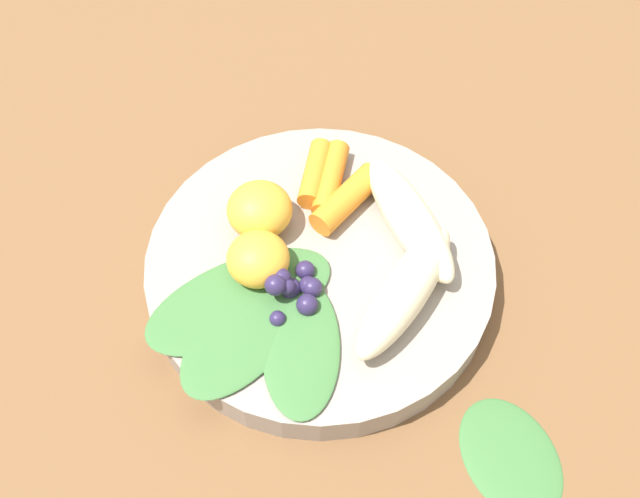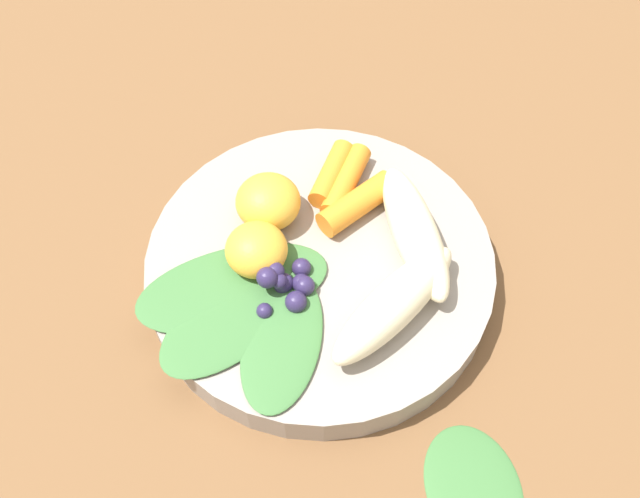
{
  "view_description": "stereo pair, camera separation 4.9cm",
  "coord_description": "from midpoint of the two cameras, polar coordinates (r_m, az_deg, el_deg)",
  "views": [
    {
      "loc": [
        -0.15,
        0.23,
        0.44
      ],
      "look_at": [
        0.0,
        0.0,
        0.04
      ],
      "focal_mm": 40.02,
      "sensor_mm": 36.0,
      "label": 1
    },
    {
      "loc": [
        -0.19,
        0.2,
        0.44
      ],
      "look_at": [
        0.0,
        0.0,
        0.04
      ],
      "focal_mm": 40.02,
      "sensor_mm": 36.0,
      "label": 2
    }
  ],
  "objects": [
    {
      "name": "carrot_mid_right",
      "position": [
        0.53,
        -3.01,
        5.88
      ],
      "size": [
        0.04,
        0.06,
        0.02
      ],
      "primitive_type": "cylinder",
      "rotation": [
        0.0,
        1.57,
        5.12
      ],
      "color": "orange",
      "rests_on": "bowl"
    },
    {
      "name": "banana_peeled_left",
      "position": [
        0.5,
        4.37,
        2.25
      ],
      "size": [
        0.11,
        0.09,
        0.03
      ],
      "primitive_type": "ellipsoid",
      "rotation": [
        0.0,
        0.0,
        5.72
      ],
      "color": "beige",
      "rests_on": "bowl"
    },
    {
      "name": "bowl",
      "position": [
        0.51,
        -2.75,
        -1.68
      ],
      "size": [
        0.25,
        0.25,
        0.03
      ],
      "primitive_type": "cylinder",
      "color": "gray",
      "rests_on": "ground_plane"
    },
    {
      "name": "banana_peeled_right",
      "position": [
        0.46,
        3.64,
        -3.89
      ],
      "size": [
        0.03,
        0.12,
        0.03
      ],
      "primitive_type": "ellipsoid",
      "rotation": [
        0.0,
        0.0,
        4.73
      ],
      "color": "beige",
      "rests_on": "bowl"
    },
    {
      "name": "ground_plane",
      "position": [
        0.52,
        -2.69,
        -2.48
      ],
      "size": [
        2.4,
        2.4,
        0.0
      ],
      "primitive_type": "plane",
      "color": "brown"
    },
    {
      "name": "orange_segment_near",
      "position": [
        0.48,
        -7.88,
        -1.01
      ],
      "size": [
        0.04,
        0.04,
        0.03
      ],
      "primitive_type": "ellipsoid",
      "color": "#F4A833",
      "rests_on": "bowl"
    },
    {
      "name": "kale_leaf_right",
      "position": [
        0.47,
        -8.82,
        -6.59
      ],
      "size": [
        0.06,
        0.12,
        0.0
      ],
      "primitive_type": "ellipsoid",
      "rotation": [
        0.0,
        0.0,
        7.82
      ],
      "color": "#3D7038",
      "rests_on": "bowl"
    },
    {
      "name": "kale_leaf_rear",
      "position": [
        0.46,
        -4.59,
        -7.94
      ],
      "size": [
        0.1,
        0.11,
        0.0
      ],
      "primitive_type": "ellipsoid",
      "rotation": [
        0.0,
        0.0,
        8.45
      ],
      "color": "#3D7038",
      "rests_on": "bowl"
    },
    {
      "name": "carrot_mid_left",
      "position": [
        0.53,
        -1.78,
        5.46
      ],
      "size": [
        0.04,
        0.06,
        0.02
      ],
      "primitive_type": "cylinder",
      "rotation": [
        0.0,
        1.57,
        5.1
      ],
      "color": "orange",
      "rests_on": "bowl"
    },
    {
      "name": "carrot_front",
      "position": [
        0.51,
        -0.57,
        3.83
      ],
      "size": [
        0.03,
        0.06,
        0.02
      ],
      "primitive_type": "cylinder",
      "rotation": [
        0.0,
        1.57,
        4.61
      ],
      "color": "orange",
      "rests_on": "bowl"
    },
    {
      "name": "orange_segment_far",
      "position": [
        0.5,
        -7.5,
        3.07
      ],
      "size": [
        0.05,
        0.05,
        0.03
      ],
      "primitive_type": "ellipsoid",
      "color": "#F4A833",
      "rests_on": "bowl"
    },
    {
      "name": "kale_leaf_stray",
      "position": [
        0.47,
        12.11,
        -16.11
      ],
      "size": [
        0.1,
        0.09,
        0.01
      ],
      "primitive_type": "ellipsoid",
      "rotation": [
        0.0,
        0.0,
        2.53
      ],
      "color": "#3D7038",
      "rests_on": "ground_plane"
    },
    {
      "name": "kale_leaf_left",
      "position": [
        0.48,
        -9.32,
        -4.25
      ],
      "size": [
        0.12,
        0.15,
        0.0
      ],
      "primitive_type": "ellipsoid",
      "rotation": [
        0.0,
        0.0,
        7.36
      ],
      "color": "#3D7038",
      "rests_on": "bowl"
    },
    {
      "name": "blueberry_pile",
      "position": [
        0.47,
        -4.96,
        -3.4
      ],
      "size": [
        0.04,
        0.05,
        0.03
      ],
      "color": "#2D234C",
      "rests_on": "bowl"
    }
  ]
}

